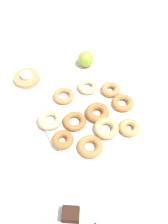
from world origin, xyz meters
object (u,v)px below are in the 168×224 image
(donut_9, at_px, (50,119))
(donut_10, at_px, (129,128))
(donut_1, at_px, (97,112))
(donut_4, at_px, (123,103))
(donut_plate, at_px, (91,116))
(tealight, at_px, (26,75))
(donut_0, at_px, (88,86))
(donut_2, at_px, (75,121))
(donut_8, at_px, (63,140))
(donut_3, at_px, (90,146))
(donut_7, at_px, (64,96))
(donut_5, at_px, (111,89))
(brownie_far, at_px, (71,214))
(apple, at_px, (86,59))
(donut_6, at_px, (106,128))
(candle_holder, at_px, (27,78))

(donut_9, bearing_deg, donut_10, -106.79)
(donut_1, xyz_separation_m, donut_4, (0.03, -0.11, -0.00))
(donut_plate, bearing_deg, tealight, 44.32)
(donut_plate, relative_size, donut_0, 4.42)
(donut_2, distance_m, donut_8, 0.09)
(donut_8, relative_size, tealight, 1.57)
(donut_2, relative_size, donut_3, 0.96)
(donut_0, relative_size, donut_3, 0.93)
(donut_1, bearing_deg, donut_9, 91.11)
(donut_7, bearing_deg, donut_0, -72.83)
(donut_5, bearing_deg, donut_7, 89.84)
(donut_4, xyz_separation_m, brownie_far, (-0.40, 0.27, 0.01))
(donut_2, relative_size, apple, 1.21)
(donut_plate, xyz_separation_m, donut_4, (0.03, -0.13, 0.02))
(donut_2, relative_size, tealight, 1.75)
(donut_0, xyz_separation_m, donut_2, (-0.17, 0.08, -0.00))
(donut_plate, relative_size, donut_1, 4.03)
(donut_1, xyz_separation_m, brownie_far, (-0.37, 0.16, 0.00))
(donut_2, distance_m, tealight, 0.32)
(donut_8, relative_size, donut_10, 1.01)
(donut_7, xyz_separation_m, donut_9, (-0.11, 0.07, 0.00))
(donut_0, distance_m, donut_5, 0.10)
(donut_8, bearing_deg, donut_2, -36.31)
(donut_7, bearing_deg, apple, -33.77)
(tealight, bearing_deg, donut_2, -147.73)
(donut_6, distance_m, candle_holder, 0.43)
(donut_2, xyz_separation_m, donut_8, (-0.07, 0.05, 0.00))
(donut_1, xyz_separation_m, donut_2, (-0.03, 0.09, -0.00))
(donut_6, height_order, donut_9, same)
(donut_plate, relative_size, donut_4, 4.35)
(donut_2, bearing_deg, tealight, 32.27)
(donut_4, bearing_deg, donut_7, 71.22)
(donut_8, bearing_deg, donut_1, -55.93)
(donut_2, xyz_separation_m, donut_9, (0.02, 0.09, 0.00))
(donut_0, bearing_deg, donut_1, -174.75)
(donut_plate, xyz_separation_m, donut_6, (-0.08, -0.04, 0.02))
(donut_3, distance_m, donut_8, 0.10)
(donut_3, height_order, tealight, donut_3)
(donut_3, distance_m, donut_5, 0.28)
(donut_plate, xyz_separation_m, brownie_far, (-0.36, 0.13, 0.03))
(donut_7, bearing_deg, donut_10, -131.48)
(donut_5, xyz_separation_m, tealight, (0.14, 0.34, 0.00))
(candle_holder, bearing_deg, donut_10, -132.25)
(donut_5, distance_m, candle_holder, 0.37)
(donut_2, height_order, donut_6, donut_6)
(donut_4, height_order, donut_8, donut_8)
(donut_6, bearing_deg, donut_7, 36.38)
(donut_1, relative_size, donut_8, 1.19)
(donut_0, height_order, donut_9, donut_9)
(donut_plate, distance_m, donut_9, 0.16)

